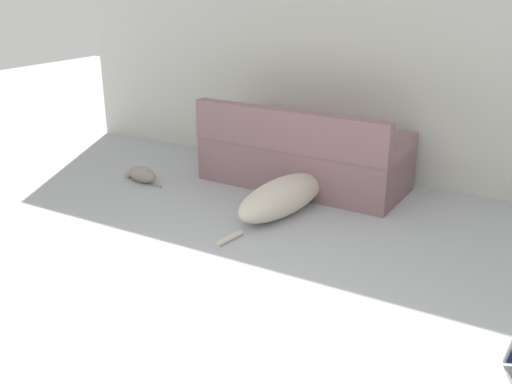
% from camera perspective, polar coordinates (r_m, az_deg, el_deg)
% --- Properties ---
extents(wall_back, '(7.67, 0.06, 2.49)m').
position_cam_1_polar(wall_back, '(5.94, 12.84, 12.81)').
color(wall_back, beige).
rests_on(wall_back, ground_plane).
extents(couch, '(2.07, 0.95, 0.85)m').
position_cam_1_polar(couch, '(5.81, 4.67, 3.35)').
color(couch, gray).
rests_on(couch, ground_plane).
extents(dog, '(0.55, 1.68, 0.33)m').
position_cam_1_polar(dog, '(5.19, 3.31, -0.19)').
color(dog, beige).
rests_on(dog, ground_plane).
extents(cat, '(0.55, 0.22, 0.17)m').
position_cam_1_polar(cat, '(6.07, -11.41, 1.75)').
color(cat, gray).
rests_on(cat, ground_plane).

